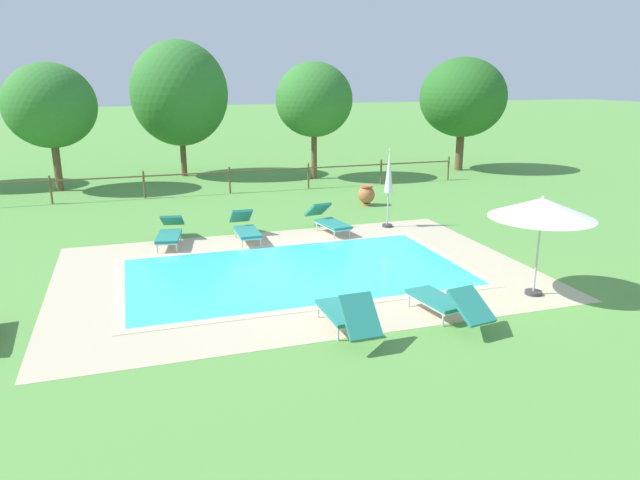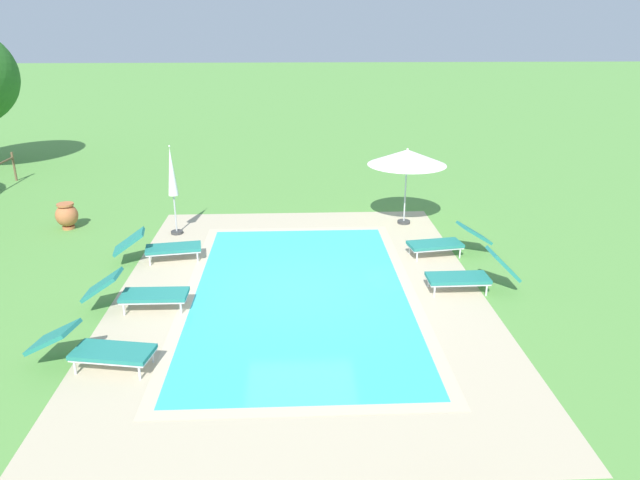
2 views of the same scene
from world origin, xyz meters
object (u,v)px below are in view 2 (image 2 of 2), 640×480
at_px(terracotta_urn_near_fence, 67,215).
at_px(sun_lounger_north_end, 471,274).
at_px(sun_lounger_north_mid, 447,241).
at_px(patio_umbrella_closed_row_west, 172,177).
at_px(sun_lounger_north_far, 161,247).
at_px(sun_lounger_south_near_corner, 139,292).
at_px(sun_lounger_north_near_steps, 95,348).
at_px(patio_umbrella_open_foreground, 407,158).

bearing_deg(terracotta_urn_near_fence, sun_lounger_north_end, -114.28).
distance_m(sun_lounger_north_mid, patio_umbrella_closed_row_west, 7.28).
bearing_deg(terracotta_urn_near_fence, sun_lounger_north_far, -129.00).
bearing_deg(sun_lounger_north_mid, sun_lounger_south_near_corner, 110.84).
relative_size(sun_lounger_north_near_steps, terracotta_urn_near_fence, 2.90).
bearing_deg(sun_lounger_north_near_steps, sun_lounger_north_far, -1.21).
xyz_separation_m(sun_lounger_north_mid, patio_umbrella_closed_row_west, (1.90, 6.93, 1.21)).
distance_m(sun_lounger_north_near_steps, patio_umbrella_open_foreground, 9.78).
distance_m(sun_lounger_north_end, terracotta_urn_near_fence, 11.00).
height_order(sun_lounger_north_end, sun_lounger_south_near_corner, sun_lounger_north_end).
xyz_separation_m(sun_lounger_north_near_steps, sun_lounger_north_far, (4.65, -0.10, 0.01)).
xyz_separation_m(sun_lounger_north_near_steps, sun_lounger_north_end, (2.63, -7.03, 0.03)).
height_order(sun_lounger_south_near_corner, patio_umbrella_open_foreground, patio_umbrella_open_foreground).
relative_size(sun_lounger_north_near_steps, sun_lounger_south_near_corner, 1.05).
bearing_deg(patio_umbrella_closed_row_west, sun_lounger_south_near_corner, -178.64).
bearing_deg(patio_umbrella_open_foreground, sun_lounger_south_near_corner, 129.25).
distance_m(patio_umbrella_open_foreground, terracotta_urn_near_fence, 9.56).
xyz_separation_m(sun_lounger_north_end, sun_lounger_south_near_corner, (-0.53, 6.82, -0.02)).
xyz_separation_m(sun_lounger_north_mid, patio_umbrella_open_foreground, (2.50, 0.59, 1.55)).
height_order(sun_lounger_north_near_steps, patio_umbrella_closed_row_west, patio_umbrella_closed_row_west).
xyz_separation_m(sun_lounger_south_near_corner, patio_umbrella_closed_row_west, (4.50, 0.11, 1.21)).
bearing_deg(terracotta_urn_near_fence, sun_lounger_north_mid, -103.80).
distance_m(sun_lounger_north_near_steps, sun_lounger_north_mid, 8.45).
bearing_deg(sun_lounger_south_near_corner, patio_umbrella_open_foreground, -50.75).
bearing_deg(sun_lounger_north_far, sun_lounger_south_near_corner, -177.50).
height_order(sun_lounger_north_mid, patio_umbrella_closed_row_west, patio_umbrella_closed_row_west).
distance_m(sun_lounger_north_mid, sun_lounger_south_near_corner, 7.30).
relative_size(sun_lounger_north_near_steps, sun_lounger_north_far, 1.02).
xyz_separation_m(sun_lounger_north_near_steps, sun_lounger_south_near_corner, (2.10, -0.21, 0.01)).
distance_m(sun_lounger_south_near_corner, terracotta_urn_near_fence, 5.99).
xyz_separation_m(sun_lounger_north_end, terracotta_urn_near_fence, (4.52, 10.03, 0.01)).
height_order(sun_lounger_south_near_corner, patio_umbrella_closed_row_west, patio_umbrella_closed_row_west).
bearing_deg(terracotta_urn_near_fence, patio_umbrella_open_foreground, -89.79).
distance_m(sun_lounger_north_end, sun_lounger_south_near_corner, 6.84).
bearing_deg(sun_lounger_south_near_corner, sun_lounger_north_end, -85.52).
relative_size(sun_lounger_north_mid, patio_umbrella_closed_row_west, 0.87).
xyz_separation_m(sun_lounger_north_far, sun_lounger_north_end, (-2.02, -6.93, 0.02)).
bearing_deg(patio_umbrella_closed_row_west, terracotta_urn_near_fence, 79.71).
distance_m(sun_lounger_north_mid, patio_umbrella_open_foreground, 3.00).
bearing_deg(sun_lounger_south_near_corner, sun_lounger_north_near_steps, 174.29).
bearing_deg(sun_lounger_south_near_corner, patio_umbrella_closed_row_west, 1.36).
height_order(sun_lounger_north_near_steps, patio_umbrella_open_foreground, patio_umbrella_open_foreground).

